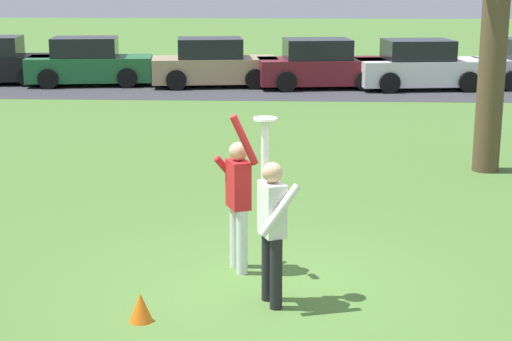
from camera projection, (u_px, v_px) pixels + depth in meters
ground_plane at (264, 285)px, 9.71m from camera, size 120.00×120.00×0.00m
person_catcher at (272, 221)px, 8.93m from camera, size 0.49×0.59×2.08m
person_defender at (238, 195)px, 9.99m from camera, size 0.58×0.65×2.04m
frisbee_disc at (265, 119)px, 8.88m from camera, size 0.26×0.26×0.02m
parked_car_green at (89, 63)px, 27.09m from camera, size 4.31×2.47×1.59m
parked_car_tan at (213, 64)px, 26.79m from camera, size 4.31×2.47×1.59m
parked_car_maroon at (320, 66)px, 26.41m from camera, size 4.31×2.47×1.59m
parked_car_white at (420, 67)px, 26.13m from camera, size 4.31×2.47×1.59m
parking_strip at (261, 86)px, 26.90m from camera, size 27.82×6.40×0.01m
field_cone_orange at (141, 307)px, 8.67m from camera, size 0.26×0.26×0.32m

